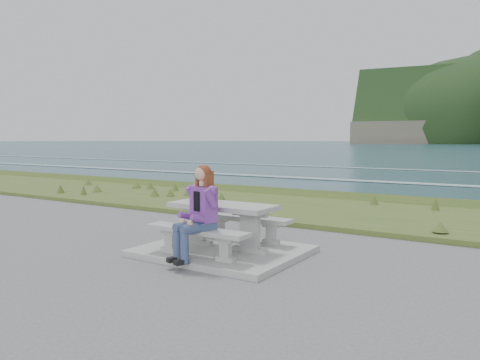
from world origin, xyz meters
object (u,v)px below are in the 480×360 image
object	(u,v)px
bench_seaward	(245,221)
picnic_table	(222,214)
bench_landward	(196,235)
seated_woman	(195,225)

from	to	relation	value
bench_seaward	picnic_table	bearing A→B (deg)	-90.00
bench_landward	bench_seaward	size ratio (longest dim) A/B	1.00
bench_landward	bench_seaward	xyz separation A→B (m)	(0.00, 1.40, 0.00)
bench_seaward	seated_woman	xyz separation A→B (m)	(0.08, -1.53, 0.18)
seated_woman	bench_landward	bearing A→B (deg)	139.41
picnic_table	bench_landward	xyz separation A→B (m)	(0.00, -0.70, -0.23)
bench_landward	bench_seaward	bearing A→B (deg)	90.00
picnic_table	bench_seaward	bearing A→B (deg)	90.00
picnic_table	bench_landward	world-z (taller)	picnic_table
bench_seaward	seated_woman	bearing A→B (deg)	-86.96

